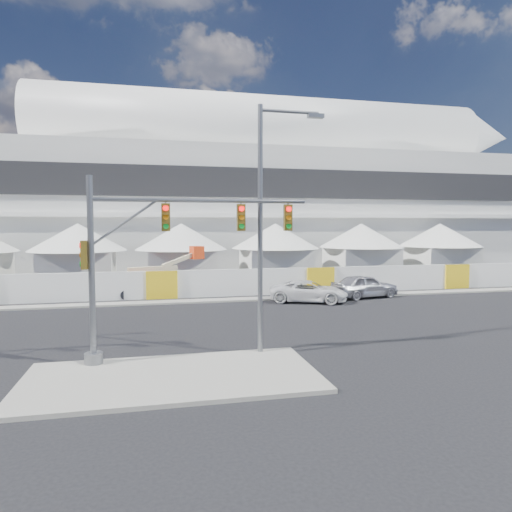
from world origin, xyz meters
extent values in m
plane|color=black|center=(0.00, 0.00, 0.00)|extent=(160.00, 160.00, 0.00)
cube|color=gray|center=(-6.00, -3.00, 0.07)|extent=(10.00, 5.00, 0.15)
cube|color=gray|center=(20.00, 12.50, 0.06)|extent=(80.00, 1.20, 0.12)
cube|color=silver|center=(8.00, 42.00, 7.00)|extent=(80.00, 24.00, 14.00)
cube|color=black|center=(8.00, 29.85, 9.80)|extent=(68.00, 0.30, 3.20)
cube|color=white|center=(8.00, 29.60, 6.30)|extent=(72.00, 0.80, 0.50)
cylinder|color=white|center=(8.00, 40.00, 17.78)|extent=(57.60, 8.40, 8.40)
cylinder|color=white|center=(10.00, 40.00, 17.36)|extent=(51.60, 6.80, 6.80)
cylinder|color=white|center=(12.00, 40.00, 16.94)|extent=(45.60, 5.20, 5.20)
cone|color=white|center=(40.80, 40.00, 18.00)|extent=(8.00, 7.60, 7.60)
cube|color=silver|center=(-13.00, 24.00, 1.50)|extent=(6.00, 6.00, 3.00)
cone|color=silver|center=(-13.00, 24.00, 4.20)|extent=(8.40, 8.40, 2.40)
cube|color=silver|center=(-4.00, 24.00, 1.50)|extent=(6.00, 6.00, 3.00)
cone|color=silver|center=(-4.00, 24.00, 4.20)|extent=(8.40, 8.40, 2.40)
cube|color=silver|center=(5.00, 24.00, 1.50)|extent=(6.00, 6.00, 3.00)
cone|color=silver|center=(5.00, 24.00, 4.20)|extent=(8.40, 8.40, 2.40)
cube|color=silver|center=(14.00, 24.00, 1.50)|extent=(6.00, 6.00, 3.00)
cone|color=silver|center=(14.00, 24.00, 4.20)|extent=(8.40, 8.40, 2.40)
cube|color=silver|center=(23.00, 24.00, 1.50)|extent=(6.00, 6.00, 3.00)
cone|color=silver|center=(23.00, 24.00, 4.20)|extent=(8.40, 8.40, 2.40)
cube|color=white|center=(6.00, 14.50, 1.00)|extent=(70.00, 0.25, 2.00)
imported|color=#B7B6BB|center=(8.36, 11.70, 0.86)|extent=(2.96, 5.32, 1.71)
imported|color=silver|center=(3.79, 10.82, 0.74)|extent=(4.19, 5.82, 1.47)
imported|color=white|center=(19.13, 17.90, 0.67)|extent=(3.45, 4.12, 1.33)
cylinder|color=gray|center=(-8.81, -1.00, 3.63)|extent=(0.23, 0.23, 6.95)
cylinder|color=gray|center=(-8.81, -1.00, 0.35)|extent=(0.68, 0.68, 0.40)
cylinder|color=gray|center=(-4.72, -1.00, 6.23)|extent=(8.19, 0.15, 0.15)
cube|color=#594714|center=(-6.11, -1.00, 5.59)|extent=(0.32, 0.22, 1.05)
cube|color=#594714|center=(-3.21, -1.00, 5.59)|extent=(0.32, 0.22, 1.05)
cube|color=#594714|center=(-1.30, -1.00, 5.59)|extent=(0.32, 0.22, 1.05)
cube|color=#594714|center=(-9.05, -1.00, 4.21)|extent=(0.22, 0.32, 1.05)
cylinder|color=slate|center=(-2.39, -0.80, 5.09)|extent=(0.20, 0.20, 9.88)
cylinder|color=slate|center=(-1.19, -0.80, 9.81)|extent=(2.42, 0.13, 0.13)
cube|color=slate|center=(-0.09, -0.80, 9.70)|extent=(0.66, 0.27, 0.16)
cube|color=#F04216|center=(-7.73, 15.81, 0.55)|extent=(3.93, 2.71, 1.10)
cube|color=beige|center=(-6.53, 15.81, 2.00)|extent=(3.70, 1.60, 0.35)
cube|color=beige|center=(-4.33, 15.81, 2.60)|extent=(2.88, 1.27, 1.21)
cube|color=#F04216|center=(-2.93, 15.81, 3.10)|extent=(1.15, 1.15, 1.00)
camera|label=1|loc=(-6.62, -18.58, 5.33)|focal=32.00mm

